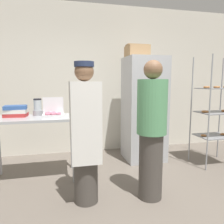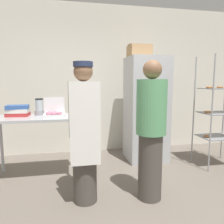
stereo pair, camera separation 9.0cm
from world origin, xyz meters
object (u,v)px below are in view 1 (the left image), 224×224
at_px(blender_pitcher, 38,108).
at_px(person_customer, 151,130).
at_px(donut_box, 53,114).
at_px(refrigerator, 144,109).
at_px(cardboard_storage_box, 137,51).
at_px(person_baker, 85,132).
at_px(binder_stack, 16,111).
at_px(baking_rack, 215,111).

height_order(blender_pitcher, person_customer, person_customer).
height_order(donut_box, blender_pitcher, donut_box).
bearing_deg(refrigerator, person_customer, -107.80).
bearing_deg(cardboard_storage_box, blender_pitcher, -167.36).
bearing_deg(blender_pitcher, person_baker, -58.21).
relative_size(blender_pitcher, person_baker, 0.15).
bearing_deg(blender_pitcher, person_customer, -37.41).
xyz_separation_m(donut_box, blender_pitcher, (-0.23, 0.27, 0.06)).
height_order(blender_pitcher, binder_stack, blender_pitcher).
xyz_separation_m(baking_rack, cardboard_storage_box, (-1.18, 0.61, 1.02)).
distance_m(baking_rack, cardboard_storage_box, 1.68).
bearing_deg(person_baker, blender_pitcher, 121.79).
relative_size(refrigerator, donut_box, 6.31).
xyz_separation_m(blender_pitcher, person_baker, (0.59, -0.96, -0.17)).
distance_m(refrigerator, person_baker, 1.71).
height_order(baking_rack, binder_stack, baking_rack).
height_order(refrigerator, baking_rack, refrigerator).
height_order(binder_stack, person_baker, person_baker).
relative_size(baking_rack, blender_pitcher, 7.26).
distance_m(binder_stack, person_baker, 1.28).
bearing_deg(person_customer, binder_stack, 149.25).
relative_size(cardboard_storage_box, person_customer, 0.23).
xyz_separation_m(blender_pitcher, binder_stack, (-0.30, -0.05, -0.03)).
distance_m(refrigerator, baking_rack, 1.18).
height_order(binder_stack, person_customer, person_customer).
height_order(cardboard_storage_box, person_baker, cardboard_storage_box).
bearing_deg(person_customer, person_baker, 173.89).
xyz_separation_m(binder_stack, cardboard_storage_box, (1.96, 0.43, 0.95)).
height_order(blender_pitcher, cardboard_storage_box, cardboard_storage_box).
xyz_separation_m(baking_rack, binder_stack, (-3.15, 0.18, 0.08)).
bearing_deg(baking_rack, refrigerator, 154.62).
distance_m(donut_box, cardboard_storage_box, 1.86).
xyz_separation_m(cardboard_storage_box, person_baker, (-1.07, -1.33, -1.09)).
bearing_deg(person_customer, baking_rack, 28.33).
height_order(baking_rack, donut_box, baking_rack).
relative_size(blender_pitcher, person_customer, 0.15).
xyz_separation_m(baking_rack, donut_box, (-2.63, -0.03, 0.05)).
distance_m(refrigerator, cardboard_storage_box, 1.03).
bearing_deg(person_customer, blender_pitcher, 142.59).
relative_size(baking_rack, binder_stack, 5.64).
distance_m(donut_box, person_baker, 0.79).
relative_size(refrigerator, cardboard_storage_box, 4.85).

